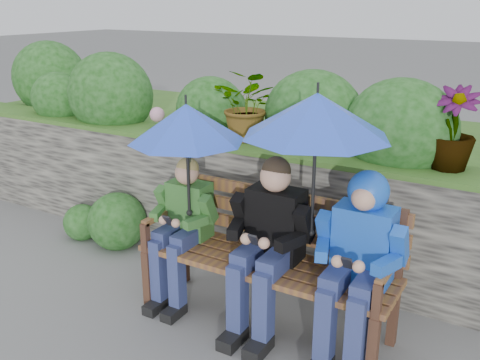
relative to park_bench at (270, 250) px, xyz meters
The scene contains 8 objects.
ground 0.62m from the park_bench, behind, with size 60.00×60.00×0.00m, color slate.
garden_backdrop 1.66m from the park_bench, 99.18° to the left, with size 8.04×2.87×1.84m.
park_bench is the anchor object (origin of this frame).
boy_left 0.69m from the park_bench, behind, with size 0.46×0.54×1.10m.
boy_middle 0.16m from the park_bench, 70.06° to the right, with size 0.55×0.63×1.20m.
boy_right 0.67m from the park_bench, ahead, with size 0.54×0.65×1.20m.
umbrella_left 1.03m from the park_bench, behind, with size 0.80×0.80×0.86m.
umbrella_right 1.02m from the park_bench, ahead, with size 0.92×0.92×0.98m.
Camera 1 is at (1.81, -2.99, 2.15)m, focal length 40.00 mm.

